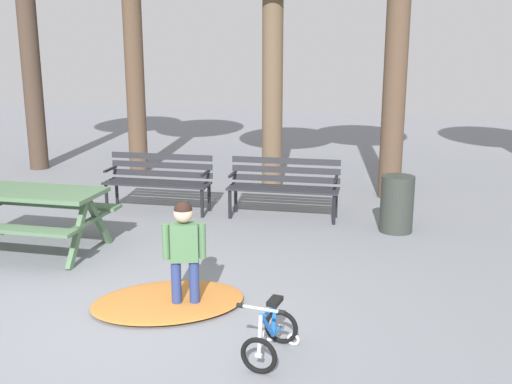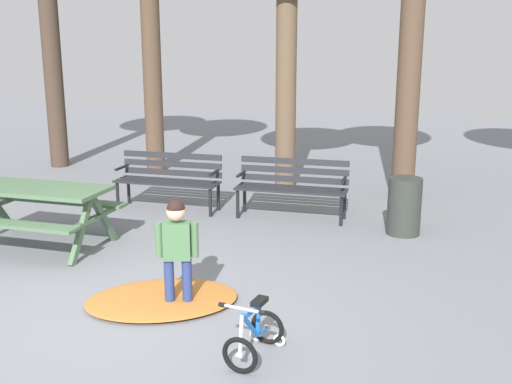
{
  "view_description": "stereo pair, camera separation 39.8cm",
  "coord_description": "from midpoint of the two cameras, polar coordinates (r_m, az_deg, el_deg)",
  "views": [
    {
      "loc": [
        2.53,
        -4.49,
        2.47
      ],
      "look_at": [
        0.76,
        1.87,
        0.85
      ],
      "focal_mm": 42.5,
      "sensor_mm": 36.0,
      "label": 1
    },
    {
      "loc": [
        2.91,
        -4.37,
        2.47
      ],
      "look_at": [
        0.76,
        1.87,
        0.85
      ],
      "focal_mm": 42.5,
      "sensor_mm": 36.0,
      "label": 2
    }
  ],
  "objects": [
    {
      "name": "park_bench_far_left",
      "position": [
        9.27,
        -6.96,
        1.48
      ],
      "size": [
        1.62,
        0.55,
        0.85
      ],
      "color": "#232328",
      "rests_on": "ground"
    },
    {
      "name": "park_bench_left",
      "position": [
        8.77,
        4.73,
        0.83
      ],
      "size": [
        1.63,
        0.57,
        0.85
      ],
      "color": "#232328",
      "rests_on": "ground"
    },
    {
      "name": "child_standing",
      "position": [
        5.74,
        -5.47,
        -5.01
      ],
      "size": [
        0.38,
        0.24,
        1.07
      ],
      "color": "navy",
      "rests_on": "ground"
    },
    {
      "name": "kids_bicycle",
      "position": [
        4.98,
        2.2,
        -13.31
      ],
      "size": [
        0.41,
        0.59,
        0.54
      ],
      "color": "black",
      "rests_on": "ground"
    },
    {
      "name": "picnic_table",
      "position": [
        7.86,
        -18.67,
        -0.77
      ],
      "size": [
        1.85,
        1.41,
        0.79
      ],
      "color": "#4C6B4C",
      "rests_on": "ground"
    },
    {
      "name": "leaf_pile",
      "position": [
        6.06,
        -6.93,
        -9.99
      ],
      "size": [
        1.8,
        1.64,
        0.07
      ],
      "primitive_type": "ellipsoid",
      "rotation": [
        0.0,
        0.0,
        0.53
      ],
      "color": "#B26B2D",
      "rests_on": "ground"
    },
    {
      "name": "trash_bin",
      "position": [
        8.28,
        15.13,
        -1.31
      ],
      "size": [
        0.44,
        0.44,
        0.76
      ],
      "primitive_type": "cylinder",
      "color": "#2D332D",
      "rests_on": "ground"
    },
    {
      "name": "ground",
      "position": [
        5.75,
        -11.55,
        -11.92
      ],
      "size": [
        36.0,
        36.0,
        0.0
      ],
      "primitive_type": "plane",
      "color": "slate"
    }
  ]
}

